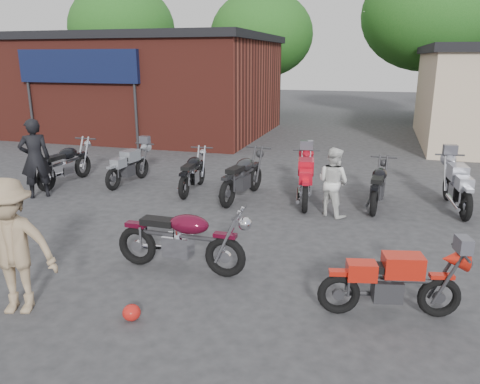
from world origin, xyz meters
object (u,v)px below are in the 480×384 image
(row_bike_0, at_px, (66,162))
(row_bike_5, at_px, (379,183))
(helmet, at_px, (132,313))
(person_light, at_px, (333,182))
(row_bike_4, at_px, (306,177))
(sportbike, at_px, (393,279))
(row_bike_1, at_px, (128,164))
(row_bike_2, at_px, (193,170))
(row_bike_3, at_px, (243,174))
(person_dark, at_px, (35,159))
(person_tan, at_px, (11,247))
(vintage_motorcycle, at_px, (182,235))
(row_bike_6, at_px, (458,184))

(row_bike_0, distance_m, row_bike_5, 8.10)
(helmet, relative_size, row_bike_5, 0.12)
(person_light, xyz_separation_m, row_bike_4, (-0.70, 0.79, -0.14))
(sportbike, relative_size, row_bike_1, 0.96)
(row_bike_2, height_order, row_bike_3, row_bike_3)
(row_bike_3, relative_size, row_bike_5, 1.11)
(person_dark, distance_m, person_tan, 5.72)
(vintage_motorcycle, distance_m, sportbike, 3.21)
(helmet, distance_m, row_bike_6, 7.80)
(sportbike, height_order, person_light, person_light)
(row_bike_4, xyz_separation_m, row_bike_6, (3.33, 0.40, -0.00))
(person_dark, relative_size, row_bike_5, 1.00)
(row_bike_1, bearing_deg, person_tan, -158.49)
(vintage_motorcycle, xyz_separation_m, row_bike_2, (-1.60, 4.40, -0.06))
(person_light, xyz_separation_m, row_bike_5, (0.94, 0.93, -0.19))
(person_dark, bearing_deg, person_light, 140.28)
(row_bike_2, distance_m, row_bike_6, 6.23)
(vintage_motorcycle, relative_size, row_bike_4, 1.01)
(vintage_motorcycle, distance_m, row_bike_0, 6.60)
(person_tan, xyz_separation_m, row_bike_1, (-1.91, 6.37, -0.38))
(row_bike_6, bearing_deg, person_light, 108.36)
(person_light, height_order, row_bike_6, person_light)
(row_bike_0, height_order, row_bike_5, row_bike_0)
(person_tan, bearing_deg, sportbike, -0.91)
(row_bike_2, distance_m, row_bike_5, 4.54)
(sportbike, height_order, person_tan, person_tan)
(helmet, bearing_deg, vintage_motorcycle, 87.81)
(person_light, distance_m, person_tan, 6.38)
(sportbike, xyz_separation_m, person_dark, (-8.21, 3.31, 0.44))
(row_bike_1, distance_m, row_bike_6, 8.17)
(row_bike_6, bearing_deg, helmet, 136.89)
(helmet, distance_m, person_dark, 6.69)
(row_bike_4, bearing_deg, helmet, 158.28)
(row_bike_4, xyz_separation_m, row_bike_5, (1.65, 0.13, -0.05))
(person_light, height_order, row_bike_3, person_light)
(row_bike_6, bearing_deg, vintage_motorcycle, 129.12)
(sportbike, height_order, person_dark, person_dark)
(person_light, height_order, row_bike_5, person_light)
(person_dark, bearing_deg, row_bike_4, 147.83)
(person_light, bearing_deg, person_dark, 35.75)
(row_bike_5, bearing_deg, row_bike_6, -75.65)
(sportbike, distance_m, person_tan, 5.00)
(helmet, xyz_separation_m, row_bike_0, (-5.10, 5.68, 0.50))
(vintage_motorcycle, distance_m, row_bike_5, 5.29)
(vintage_motorcycle, bearing_deg, row_bike_5, 56.91)
(person_light, distance_m, row_bike_0, 7.19)
(row_bike_0, xyz_separation_m, row_bike_6, (9.78, 0.54, -0.01))
(helmet, bearing_deg, person_dark, 138.56)
(person_dark, xyz_separation_m, person_tan, (3.40, -4.60, -0.04))
(row_bike_1, bearing_deg, vintage_motorcycle, -137.55)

